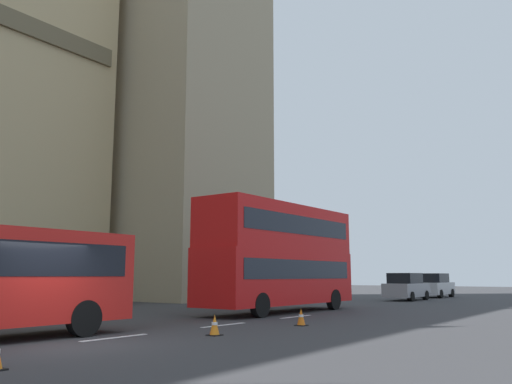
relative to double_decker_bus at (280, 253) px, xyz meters
name	(u,v)px	position (x,y,z in m)	size (l,w,h in m)	color
ground_plane	(57,344)	(-12.76, -2.00, -2.71)	(160.00, 160.00, 0.00)	#333335
lane_centre_marking	(36,347)	(-13.31, -2.00, -2.70)	(25.20, 0.16, 0.01)	silver
double_decker_bus	(280,253)	(0.00, 0.00, 0.00)	(9.67, 2.54, 4.90)	red
sedan_lead	(406,287)	(15.17, -0.29, -1.80)	(4.40, 1.86, 1.85)	gray
sedan_trailing	(435,285)	(21.41, -0.23, -1.80)	(4.40, 1.86, 1.85)	#B7B7BC
traffic_cone_middle	(215,325)	(-8.99, -3.82, -2.43)	(0.36, 0.36, 0.58)	black
traffic_cone_east	(301,317)	(-5.02, -4.23, -2.43)	(0.36, 0.36, 0.58)	black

